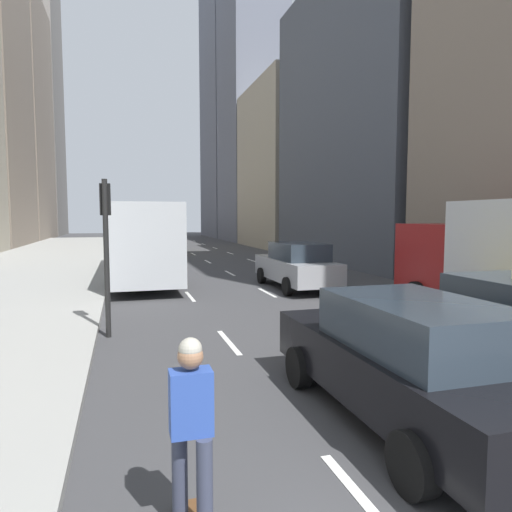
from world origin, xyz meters
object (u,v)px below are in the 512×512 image
taxi_lead (169,240)px  sedan_silver_behind (407,359)px  skateboarder (191,427)px  traffic_light_pole (106,232)px  sedan_black_near (296,265)px  city_bus (141,239)px

taxi_lead → sedan_silver_behind: 32.40m
sedan_silver_behind → skateboarder: 3.35m
taxi_lead → traffic_light_pole: (-3.95, -26.61, 1.53)m
sedan_black_near → traffic_light_pole: 8.77m
taxi_lead → traffic_light_pole: 26.94m
traffic_light_pole → city_bus: bearing=83.5°
taxi_lead → traffic_light_pole: size_ratio=1.22×
sedan_black_near → sedan_silver_behind: size_ratio=1.02×
taxi_lead → sedan_black_near: bearing=-82.5°
traffic_light_pole → sedan_silver_behind: bearing=-55.7°
taxi_lead → skateboarder: 33.90m
sedan_black_near → city_bus: (-5.61, 4.67, 0.89)m
skateboarder → sedan_silver_behind: bearing=24.0°
city_bus → traffic_light_pole: size_ratio=3.22×
sedan_silver_behind → traffic_light_pole: bearing=124.3°
sedan_black_near → city_bus: bearing=140.3°
sedan_black_near → traffic_light_pole: traffic_light_pole is taller
sedan_silver_behind → traffic_light_pole: (-3.95, 5.79, 1.54)m
taxi_lead → sedan_silver_behind: bearing=-90.0°
taxi_lead → sedan_silver_behind: taxi_lead is taller
sedan_silver_behind → skateboarder: (-3.06, -1.36, 0.09)m
skateboarder → sedan_black_near: bearing=65.0°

